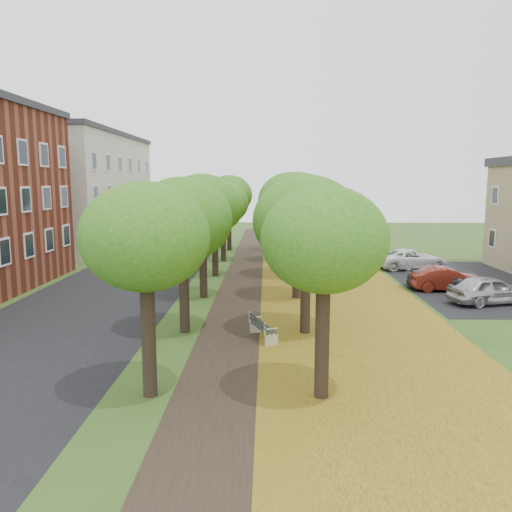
{
  "coord_description": "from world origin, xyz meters",
  "views": [
    {
      "loc": [
        1.06,
        -13.25,
        5.97
      ],
      "look_at": [
        0.57,
        9.87,
        2.5
      ],
      "focal_mm": 35.0,
      "sensor_mm": 36.0,
      "label": 1
    }
  ],
  "objects_px": {
    "bench": "(262,328)",
    "car_red": "(447,279)",
    "car_grey": "(446,279)",
    "car_white": "(411,259)",
    "car_silver": "(490,290)"
  },
  "relations": [
    {
      "from": "car_silver",
      "to": "car_white",
      "type": "height_order",
      "value": "car_silver"
    },
    {
      "from": "car_silver",
      "to": "car_white",
      "type": "relative_size",
      "value": 0.84
    },
    {
      "from": "bench",
      "to": "car_silver",
      "type": "xyz_separation_m",
      "value": [
        11.15,
        5.79,
        0.25
      ]
    },
    {
      "from": "car_grey",
      "to": "car_white",
      "type": "distance_m",
      "value": 6.86
    },
    {
      "from": "bench",
      "to": "car_red",
      "type": "distance_m",
      "value": 13.35
    },
    {
      "from": "car_red",
      "to": "car_grey",
      "type": "height_order",
      "value": "car_red"
    },
    {
      "from": "bench",
      "to": "car_white",
      "type": "bearing_deg",
      "value": -54.09
    },
    {
      "from": "car_grey",
      "to": "car_white",
      "type": "height_order",
      "value": "car_white"
    },
    {
      "from": "car_red",
      "to": "car_silver",
      "type": "bearing_deg",
      "value": -158.4
    },
    {
      "from": "bench",
      "to": "car_red",
      "type": "relative_size",
      "value": 0.48
    },
    {
      "from": "car_silver",
      "to": "car_red",
      "type": "distance_m",
      "value": 3.11
    },
    {
      "from": "bench",
      "to": "car_white",
      "type": "height_order",
      "value": "car_white"
    },
    {
      "from": "car_silver",
      "to": "car_grey",
      "type": "bearing_deg",
      "value": 4.34
    },
    {
      "from": "car_white",
      "to": "car_silver",
      "type": "bearing_deg",
      "value": 175.02
    },
    {
      "from": "bench",
      "to": "car_grey",
      "type": "xyz_separation_m",
      "value": [
        10.11,
        8.89,
        0.18
      ]
    }
  ]
}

